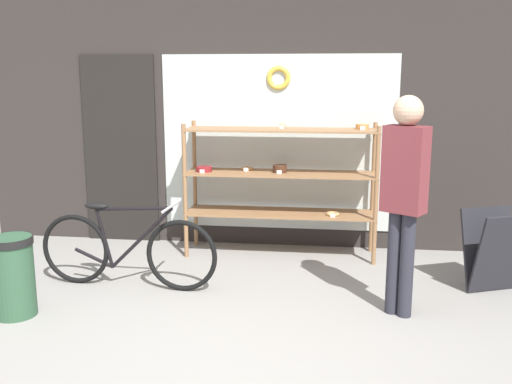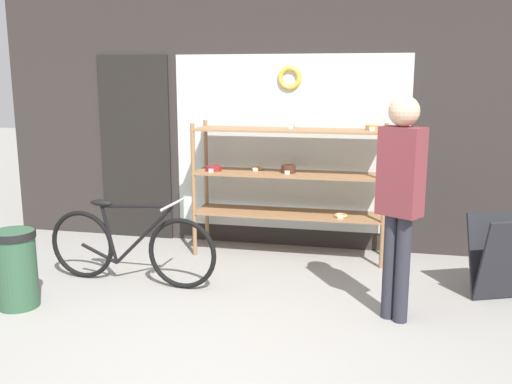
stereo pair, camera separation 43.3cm
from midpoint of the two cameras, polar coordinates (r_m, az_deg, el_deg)
name	(u,v)px [view 1 (the left image)]	position (r m, az deg, el deg)	size (l,w,h in m)	color
ground_plane	(215,353)	(4.11, -7.30, -15.70)	(30.00, 30.00, 0.00)	gray
storefront_facade	(257,87)	(6.26, -1.89, 10.43)	(6.29, 0.13, 3.60)	#2D2826
display_case	(280,175)	(5.93, 0.34, 1.74)	(1.98, 0.49, 1.40)	#8E6642
bicycle	(127,249)	(5.29, -15.13, -5.60)	(1.66, 0.46, 0.78)	black
sandwich_board	(495,251)	(5.35, 20.70, -5.56)	(0.61, 0.54, 0.72)	#232328
pedestrian	(404,188)	(4.45, 11.93, 0.38)	(0.37, 0.32, 1.73)	#282833
trash_bin	(13,273)	(4.99, -25.49, -7.37)	(0.34, 0.34, 0.65)	#2D5138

